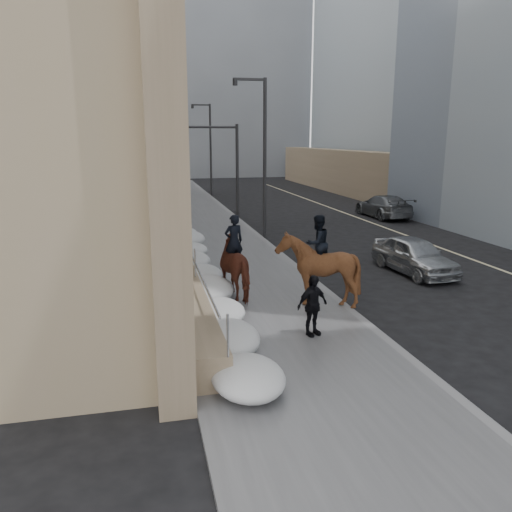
{
  "coord_description": "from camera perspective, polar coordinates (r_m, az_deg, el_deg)",
  "views": [
    {
      "loc": [
        -3.31,
        -11.03,
        5.13
      ],
      "look_at": [
        -0.08,
        3.03,
        1.7
      ],
      "focal_mm": 35.0,
      "sensor_mm": 36.0,
      "label": 1
    }
  ],
  "objects": [
    {
      "name": "traffic_signal",
      "position": [
        33.49,
        -3.76,
        11.41
      ],
      "size": [
        4.1,
        0.22,
        6.0
      ],
      "color": "#2D2D30",
      "rests_on": "ground"
    },
    {
      "name": "ground",
      "position": [
        12.61,
        3.49,
        -10.66
      ],
      "size": [
        140.0,
        140.0,
        0.0
      ],
      "primitive_type": "plane",
      "color": "black",
      "rests_on": "ground"
    },
    {
      "name": "car_grey",
      "position": [
        34.03,
        14.34,
        5.55
      ],
      "size": [
        2.14,
        5.14,
        1.48
      ],
      "primitive_type": "imported",
      "rotation": [
        0.0,
        0.0,
        3.15
      ],
      "color": "slate",
      "rests_on": "ground"
    },
    {
      "name": "mounted_horse_left",
      "position": [
        15.99,
        -1.92,
        -0.97
      ],
      "size": [
        1.56,
        2.51,
        2.65
      ],
      "rotation": [
        0.0,
        0.0,
        3.37
      ],
      "color": "#522518",
      "rests_on": "sidewalk"
    },
    {
      "name": "bg_building_far",
      "position": [
        83.22,
        -15.4,
        16.26
      ],
      "size": [
        24.0,
        12.0,
        20.0
      ],
      "primitive_type": "cube",
      "color": "gray",
      "rests_on": "ground"
    },
    {
      "name": "streetlight_far",
      "position": [
        45.44,
        -5.42,
        12.62
      ],
      "size": [
        1.71,
        0.24,
        8.0
      ],
      "color": "#2D2D30",
      "rests_on": "ground"
    },
    {
      "name": "mounted_horse_right",
      "position": [
        15.22,
        7.04,
        -1.21
      ],
      "size": [
        2.47,
        2.59,
        2.78
      ],
      "rotation": [
        0.0,
        0.0,
        3.55
      ],
      "color": "#492814",
      "rests_on": "sidewalk"
    },
    {
      "name": "sidewalk",
      "position": [
        21.89,
        -3.89,
        -0.06
      ],
      "size": [
        5.0,
        80.0,
        0.12
      ],
      "primitive_type": "cube",
      "color": "#4E4E50",
      "rests_on": "ground"
    },
    {
      "name": "car_silver",
      "position": [
        20.21,
        17.64,
        0.09
      ],
      "size": [
        1.99,
        4.27,
        1.42
      ],
      "primitive_type": "imported",
      "rotation": [
        0.0,
        0.0,
        0.08
      ],
      "color": "#B0B3B8",
      "rests_on": "ground"
    },
    {
      "name": "snow_bank",
      "position": [
        19.79,
        -7.1,
        -0.35
      ],
      "size": [
        1.7,
        18.1,
        0.76
      ],
      "color": "silver",
      "rests_on": "sidewalk"
    },
    {
      "name": "streetlight_mid",
      "position": [
        25.76,
        0.66,
        12.15
      ],
      "size": [
        1.71,
        0.24,
        8.0
      ],
      "color": "#2D2D30",
      "rests_on": "ground"
    },
    {
      "name": "lane_line",
      "position": [
        25.68,
        19.92,
        1.05
      ],
      "size": [
        0.15,
        70.0,
        0.01
      ],
      "primitive_type": "cube",
      "color": "#BFB78C",
      "rests_on": "ground"
    },
    {
      "name": "limestone_building",
      "position": [
        31.28,
        -17.47,
        19.71
      ],
      "size": [
        6.1,
        44.0,
        18.0
      ],
      "color": "#9D8A67",
      "rests_on": "ground"
    },
    {
      "name": "bg_building_mid",
      "position": [
        71.96,
        -7.48,
        20.34
      ],
      "size": [
        30.0,
        12.0,
        28.0
      ],
      "primitive_type": "cube",
      "color": "slate",
      "rests_on": "ground"
    },
    {
      "name": "pedestrian",
      "position": [
        12.97,
        6.46,
        -5.63
      ],
      "size": [
        1.02,
        0.7,
        1.61
      ],
      "primitive_type": "imported",
      "rotation": [
        0.0,
        0.0,
        0.36
      ],
      "color": "black",
      "rests_on": "sidewalk"
    },
    {
      "name": "curb",
      "position": [
        22.43,
        2.73,
        0.29
      ],
      "size": [
        0.24,
        80.0,
        0.12
      ],
      "primitive_type": "cube",
      "color": "slate",
      "rests_on": "ground"
    }
  ]
}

